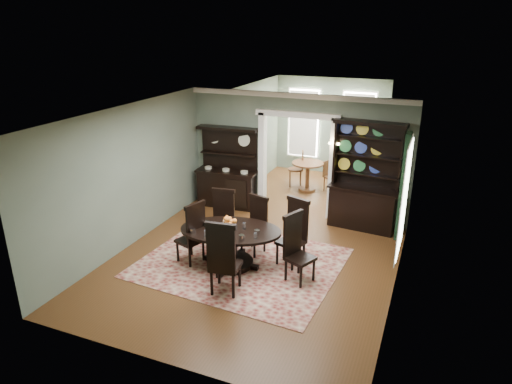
# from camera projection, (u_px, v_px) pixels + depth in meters

# --- Properties ---
(room) EXTENTS (5.51, 6.01, 3.01)m
(room) POSITION_uv_depth(u_px,v_px,m) (250.00, 191.00, 8.55)
(room) COLOR #573016
(room) RESTS_ON ground
(parlor) EXTENTS (3.51, 3.50, 3.01)m
(parlor) POSITION_uv_depth(u_px,v_px,m) (323.00, 133.00, 13.34)
(parlor) COLOR #573016
(parlor) RESTS_ON ground
(doorway_trim) EXTENTS (2.08, 0.25, 2.57)m
(doorway_trim) POSITION_uv_depth(u_px,v_px,m) (297.00, 150.00, 11.10)
(doorway_trim) COLOR white
(doorway_trim) RESTS_ON floor
(right_window) EXTENTS (0.15, 1.47, 2.12)m
(right_window) POSITION_uv_depth(u_px,v_px,m) (404.00, 193.00, 8.36)
(right_window) COLOR white
(right_window) RESTS_ON wall_right
(wall_sconce) EXTENTS (0.27, 0.21, 0.21)m
(wall_sconce) POSITION_uv_depth(u_px,v_px,m) (335.00, 145.00, 10.54)
(wall_sconce) COLOR #BE8832
(wall_sconce) RESTS_ON back_wall_right
(rug) EXTENTS (4.00, 3.35, 0.01)m
(rug) POSITION_uv_depth(u_px,v_px,m) (241.00, 263.00, 9.17)
(rug) COLOR maroon
(rug) RESTS_ON floor
(dining_table) EXTENTS (2.20, 2.18, 0.78)m
(dining_table) POSITION_uv_depth(u_px,v_px,m) (231.00, 240.00, 8.90)
(dining_table) COLOR black
(dining_table) RESTS_ON rug
(centerpiece) EXTENTS (1.47, 0.94, 0.24)m
(centerpiece) POSITION_uv_depth(u_px,v_px,m) (229.00, 225.00, 8.82)
(centerpiece) COLOR silver
(centerpiece) RESTS_ON dining_table
(chair_far_left) EXTENTS (0.54, 0.52, 1.31)m
(chair_far_left) POSITION_uv_depth(u_px,v_px,m) (223.00, 218.00, 9.58)
(chair_far_left) COLOR black
(chair_far_left) RESTS_ON rug
(chair_far_mid) EXTENTS (0.55, 0.54, 1.22)m
(chair_far_mid) POSITION_uv_depth(u_px,v_px,m) (256.00, 223.00, 9.44)
(chair_far_mid) COLOR black
(chair_far_mid) RESTS_ON rug
(chair_far_right) EXTENTS (0.63, 0.61, 1.35)m
(chair_far_right) POSITION_uv_depth(u_px,v_px,m) (295.00, 230.00, 8.97)
(chair_far_right) COLOR black
(chair_far_right) RESTS_ON rug
(chair_end_left) EXTENTS (0.59, 0.60, 1.31)m
(chair_end_left) POSITION_uv_depth(u_px,v_px,m) (193.00, 232.00, 8.94)
(chair_end_left) COLOR black
(chair_end_left) RESTS_ON rug
(chair_end_right) EXTENTS (0.62, 0.63, 1.32)m
(chair_end_right) POSITION_uv_depth(u_px,v_px,m) (296.00, 245.00, 8.37)
(chair_end_right) COLOR black
(chair_end_right) RESTS_ON rug
(chair_near) EXTENTS (0.59, 0.57, 1.43)m
(chair_near) POSITION_uv_depth(u_px,v_px,m) (223.00, 257.00, 7.84)
(chair_near) COLOR black
(chair_near) RESTS_ON rug
(sideboard) EXTENTS (1.62, 0.67, 2.08)m
(sideboard) POSITION_uv_depth(u_px,v_px,m) (228.00, 179.00, 11.83)
(sideboard) COLOR black
(sideboard) RESTS_ON floor
(welsh_dresser) EXTENTS (1.66, 0.73, 2.51)m
(welsh_dresser) POSITION_uv_depth(u_px,v_px,m) (364.00, 190.00, 10.50)
(welsh_dresser) COLOR black
(welsh_dresser) RESTS_ON floor
(parlor_table) EXTENTS (0.90, 0.90, 0.83)m
(parlor_table) POSITION_uv_depth(u_px,v_px,m) (308.00, 172.00, 12.97)
(parlor_table) COLOR brown
(parlor_table) RESTS_ON parlor_floor
(parlor_chair_left) EXTENTS (0.49, 0.48, 1.05)m
(parlor_chair_left) POSITION_uv_depth(u_px,v_px,m) (298.00, 167.00, 13.35)
(parlor_chair_left) COLOR brown
(parlor_chair_left) RESTS_ON parlor_floor
(parlor_chair_right) EXTENTS (0.41, 0.40, 0.87)m
(parlor_chair_right) POSITION_uv_depth(u_px,v_px,m) (329.00, 175.00, 12.99)
(parlor_chair_right) COLOR brown
(parlor_chair_right) RESTS_ON parlor_floor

